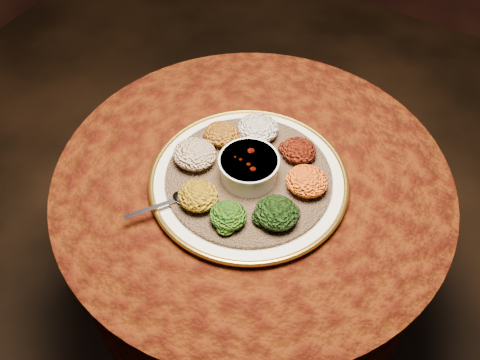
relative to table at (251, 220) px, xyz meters
The scene contains 13 objects.
table is the anchor object (origin of this frame).
platter 0.19m from the table, 84.51° to the right, with size 0.57×0.57×0.02m.
injera 0.20m from the table, 84.51° to the right, with size 0.39×0.39×0.01m, color brown.
stew_bowl 0.24m from the table, 84.51° to the right, with size 0.14×0.14×0.06m.
spoon 0.29m from the table, 120.60° to the right, with size 0.10×0.13×0.01m.
portion_ayib 0.26m from the table, 113.39° to the left, with size 0.10×0.10×0.05m, color silver.
portion_kitfo 0.26m from the table, 51.68° to the left, with size 0.08×0.08×0.04m, color black.
portion_tikil 0.27m from the table, ahead, with size 0.10×0.09×0.05m, color #B8720F.
portion_gomen 0.28m from the table, 40.58° to the right, with size 0.10×0.09×0.05m, color black.
portion_mixveg 0.28m from the table, 79.90° to the right, with size 0.08×0.08×0.04m, color #9C360A.
portion_kik 0.28m from the table, 111.14° to the right, with size 0.09×0.09×0.04m, color #A1740E.
portion_timatim 0.27m from the table, 159.89° to the right, with size 0.10×0.10×0.05m, color maroon.
portion_shiro 0.26m from the table, 158.86° to the left, with size 0.09×0.08×0.04m, color #895410.
Camera 1 is at (0.39, -0.72, 1.72)m, focal length 40.00 mm.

